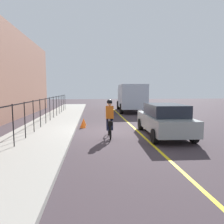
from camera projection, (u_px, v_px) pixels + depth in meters
ground_plane at (109, 132)px, 11.09m from camera, size 80.00×80.00×0.00m
lane_line_centre at (138, 131)px, 11.24m from camera, size 36.00×0.12×0.01m
sidewalk at (44, 132)px, 10.76m from camera, size 40.00×3.20×0.15m
iron_fence at (40, 107)px, 11.58m from camera, size 21.47×0.04×1.60m
cyclist_lead at (110, 119)px, 9.74m from camera, size 1.71×0.36×1.83m
patrol_sedan at (164, 119)px, 10.11m from camera, size 4.46×2.04×1.58m
box_truck_background at (131, 97)px, 21.42m from camera, size 6.82×2.82×2.78m
traffic_cone_near at (84, 122)px, 13.09m from camera, size 0.36×0.36×0.47m
traffic_cone_far at (83, 124)px, 12.30m from camera, size 0.36×0.36×0.45m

